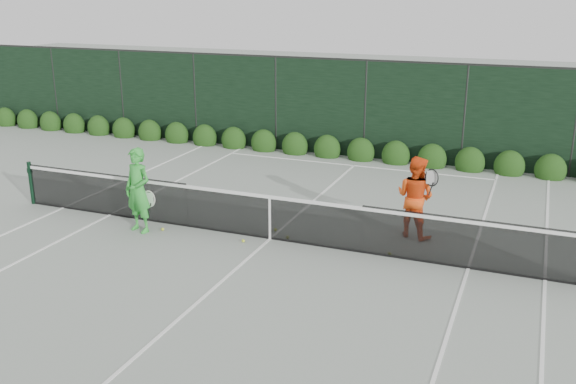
% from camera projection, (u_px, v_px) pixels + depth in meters
% --- Properties ---
extents(ground, '(80.00, 80.00, 0.00)m').
position_uv_depth(ground, '(270.00, 239.00, 13.67)').
color(ground, gray).
rests_on(ground, ground).
extents(tennis_net, '(12.90, 0.10, 1.07)m').
position_uv_depth(tennis_net, '(269.00, 215.00, 13.52)').
color(tennis_net, black).
rests_on(tennis_net, ground).
extents(player_woman, '(0.76, 0.59, 1.87)m').
position_uv_depth(player_woman, '(138.00, 190.00, 13.86)').
color(player_woman, green).
rests_on(player_woman, ground).
extents(player_man, '(1.04, 0.93, 1.77)m').
position_uv_depth(player_man, '(415.00, 197.00, 13.59)').
color(player_man, '#FF5015').
rests_on(player_man, ground).
extents(court_lines, '(11.03, 23.83, 0.01)m').
position_uv_depth(court_lines, '(270.00, 239.00, 13.67)').
color(court_lines, white).
rests_on(court_lines, ground).
extents(windscreen_fence, '(32.00, 21.07, 3.06)m').
position_uv_depth(windscreen_fence, '(206.00, 211.00, 10.81)').
color(windscreen_fence, black).
rests_on(windscreen_fence, ground).
extents(hedge_row, '(31.66, 0.65, 0.94)m').
position_uv_depth(hedge_row, '(361.00, 152.00, 19.93)').
color(hedge_row, '#14330E').
rests_on(hedge_row, ground).
extents(tennis_balls, '(5.04, 0.97, 0.07)m').
position_uv_depth(tennis_balls, '(270.00, 238.00, 13.65)').
color(tennis_balls, '#C5D72F').
rests_on(tennis_balls, ground).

